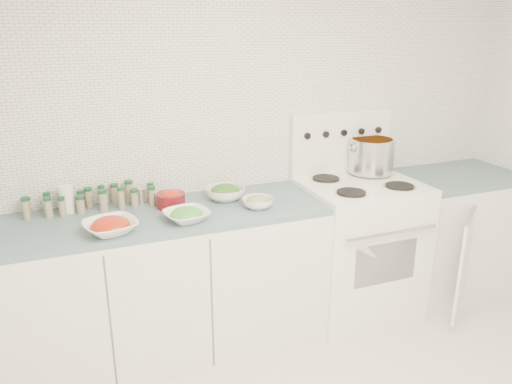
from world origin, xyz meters
name	(u,v)px	position (x,y,z in m)	size (l,w,h in m)	color
room_walls	(436,126)	(0.00, 0.00, 1.56)	(3.54, 3.04, 2.52)	white
counter_left	(169,283)	(-0.82, 1.19, 0.45)	(1.85, 0.62, 0.90)	white
stove	(357,243)	(0.48, 1.19, 0.50)	(0.76, 0.70, 1.36)	white
counter_right	(451,232)	(1.30, 1.19, 0.45)	(0.89, 0.88, 0.90)	white
stock_pot	(371,154)	(0.66, 1.34, 1.07)	(0.33, 0.31, 0.23)	silver
bowl_tomato	(110,226)	(-1.14, 1.00, 0.94)	(0.32, 0.32, 0.09)	white
bowl_snowpea	(187,215)	(-0.74, 1.03, 0.93)	(0.29, 0.29, 0.08)	white
bowl_broccoli	(225,192)	(-0.43, 1.29, 0.95)	(0.29, 0.29, 0.10)	white
bowl_zucchini	(258,202)	(-0.30, 1.08, 0.93)	(0.23, 0.23, 0.07)	white
bowl_pepper	(171,199)	(-0.77, 1.27, 0.95)	(0.17, 0.17, 0.11)	#5C0F14
salt_canister	(67,199)	(-1.34, 1.40, 0.98)	(0.08, 0.08, 0.16)	white
tin_can	(141,195)	(-0.92, 1.42, 0.94)	(0.07, 0.07, 0.09)	#B9AD9D
spice_cluster	(94,199)	(-1.19, 1.40, 0.96)	(0.74, 0.16, 0.14)	gray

